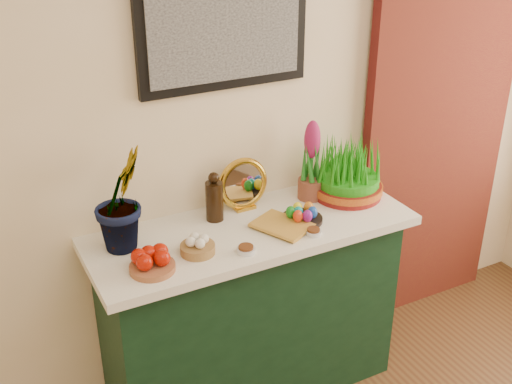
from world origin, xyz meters
TOP-DOWN VIEW (x-y plane):
  - sideboard at (0.07, 2.00)m, footprint 1.30×0.45m
  - tablecloth at (0.07, 2.00)m, footprint 1.40×0.55m
  - hyacinth_green at (-0.45, 2.09)m, footprint 0.36×0.36m
  - apple_bowl at (-0.42, 1.87)m, footprint 0.21×0.21m
  - garlic_basket at (-0.22, 1.90)m, footprint 0.17×0.17m
  - vinegar_cruet at (-0.04, 2.12)m, footprint 0.08×0.08m
  - mirror at (0.11, 2.16)m, footprint 0.24×0.07m
  - book at (0.10, 1.88)m, footprint 0.24×0.27m
  - spice_dish_left at (-0.05, 1.82)m, footprint 0.07×0.07m
  - spice_dish_right at (0.27, 1.82)m, footprint 0.07×0.07m
  - egg_plate at (0.28, 1.93)m, footprint 0.23×0.23m
  - hyacinth_pink at (0.43, 2.11)m, footprint 0.12×0.12m
  - wheatgrass_sabzeh at (0.60, 2.05)m, footprint 0.33×0.33m

SIDE VIEW (x-z plane):
  - sideboard at x=0.07m, z-range 0.00..0.85m
  - tablecloth at x=0.07m, z-range 0.85..0.89m
  - spice_dish_right at x=0.27m, z-range 0.89..0.92m
  - spice_dish_left at x=-0.05m, z-range 0.89..0.92m
  - book at x=0.10m, z-range 0.89..0.92m
  - egg_plate at x=0.28m, z-range 0.88..0.96m
  - garlic_basket at x=-0.22m, z-range 0.88..0.96m
  - apple_bowl at x=-0.42m, z-range 0.88..0.97m
  - vinegar_cruet at x=-0.04m, z-range 0.88..1.10m
  - mirror at x=0.11m, z-range 0.89..1.12m
  - wheatgrass_sabzeh at x=0.60m, z-range 0.87..1.14m
  - hyacinth_pink at x=0.43m, z-range 0.87..1.25m
  - hyacinth_green at x=-0.45m, z-range 0.89..1.44m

